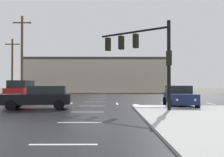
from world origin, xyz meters
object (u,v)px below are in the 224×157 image
suv_red (21,90)px  utility_pole_far (22,55)px  sedan_navy (179,96)px  utility_pole_distant (12,65)px  traffic_signal_mast (143,50)px  sedan_black (40,97)px

suv_red → utility_pole_far: utility_pole_far is taller
sedan_navy → utility_pole_far: 19.78m
utility_pole_far → utility_pole_distant: bearing=118.3°
traffic_signal_mast → utility_pole_far: 18.48m
traffic_signal_mast → utility_pole_far: bearing=-7.8°
sedan_black → suv_red: bearing=-69.4°
suv_red → utility_pole_far: size_ratio=0.50×
suv_red → traffic_signal_mast: bearing=-131.0°
suv_red → utility_pole_far: (-1.40, 4.12, 4.03)m
sedan_navy → utility_pole_distant: (-19.82, 18.95, 3.55)m
sedan_navy → utility_pole_distant: bearing=-128.4°
sedan_navy → utility_pole_distant: 27.65m
sedan_black → utility_pole_distant: 22.75m
sedan_navy → sedan_black: bearing=-77.5°
sedan_black → suv_red: size_ratio=0.96×
traffic_signal_mast → utility_pole_distant: 26.97m
sedan_black → utility_pole_distant: size_ratio=0.56×
utility_pole_far → traffic_signal_mast: bearing=-46.4°
utility_pole_distant → suv_red: bearing=-64.8°
traffic_signal_mast → sedan_navy: (2.96, 2.09, -3.14)m
sedan_black → utility_pole_far: 14.40m
sedan_black → suv_red: 9.44m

